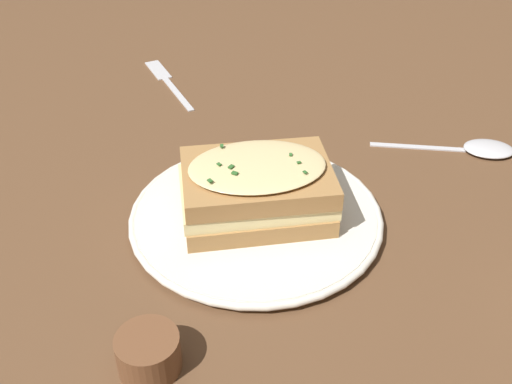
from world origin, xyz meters
TOP-DOWN VIEW (x-y plane):
  - ground_plane at (0.00, 0.00)m, footprint 2.40×2.40m
  - dinner_plate at (-0.02, -0.02)m, footprint 0.27×0.27m
  - sandwich at (-0.02, -0.02)m, footprint 0.16×0.12m
  - fork at (-0.13, 0.33)m, footprint 0.08×0.17m
  - spoon at (0.27, 0.10)m, footprint 0.18×0.06m
  - condiment_pot at (-0.12, -0.20)m, footprint 0.05×0.05m

SIDE VIEW (x-z plane):
  - ground_plane at x=0.00m, z-range 0.00..0.00m
  - fork at x=-0.13m, z-range 0.00..0.00m
  - spoon at x=0.27m, z-range 0.00..0.01m
  - dinner_plate at x=-0.02m, z-range 0.00..0.01m
  - condiment_pot at x=-0.12m, z-range 0.00..0.03m
  - sandwich at x=-0.02m, z-range 0.01..0.08m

